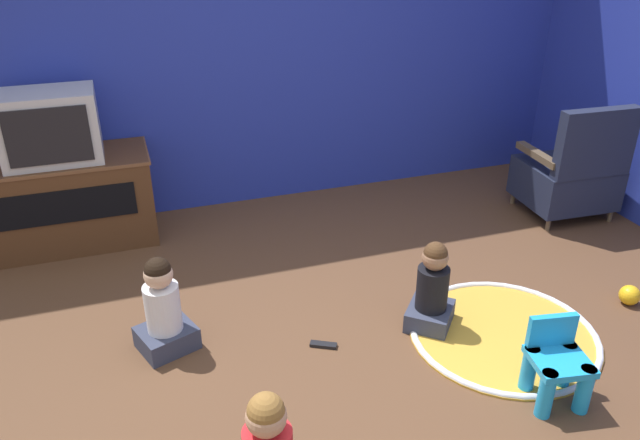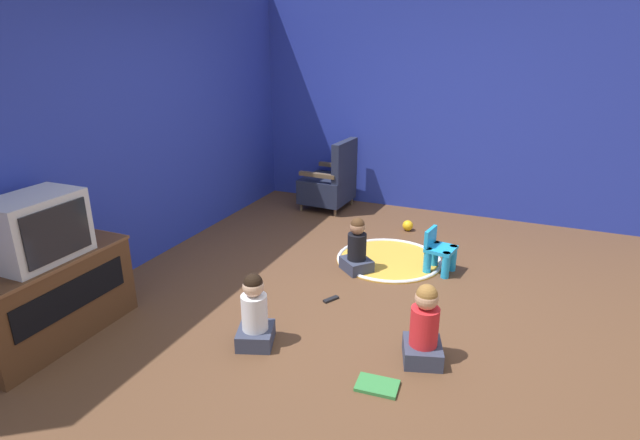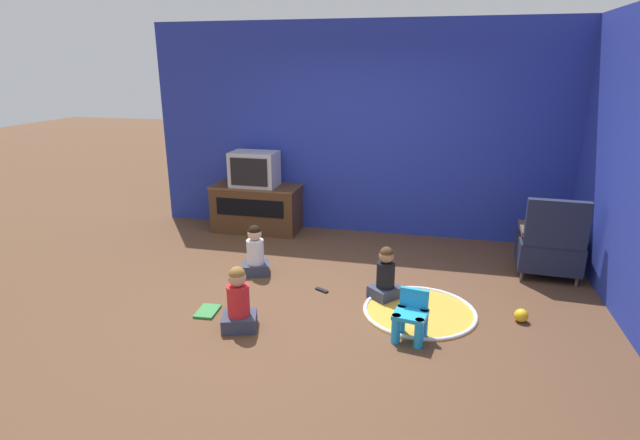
{
  "view_description": "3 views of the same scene",
  "coord_description": "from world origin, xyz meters",
  "px_view_note": "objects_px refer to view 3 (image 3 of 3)",
  "views": [
    {
      "loc": [
        -1.06,
        -2.48,
        2.21
      ],
      "look_at": [
        -0.08,
        0.4,
        0.67
      ],
      "focal_mm": 35.0,
      "sensor_mm": 36.0,
      "label": 1
    },
    {
      "loc": [
        -3.72,
        -1.27,
        2.14
      ],
      "look_at": [
        -0.06,
        0.3,
        0.69
      ],
      "focal_mm": 28.0,
      "sensor_mm": 36.0,
      "label": 2
    },
    {
      "loc": [
        0.93,
        -4.46,
        2.26
      ],
      "look_at": [
        -0.19,
        0.25,
        0.74
      ],
      "focal_mm": 28.0,
      "sensor_mm": 36.0,
      "label": 3
    }
  ],
  "objects_px": {
    "child_watching_center": "(255,253)",
    "book": "(208,311)",
    "television": "(254,169)",
    "black_armchair": "(550,247)",
    "remote_control": "(322,290)",
    "yellow_kid_chair": "(411,319)",
    "toy_ball": "(521,315)",
    "child_watching_left": "(238,302)",
    "child_watching_right": "(386,276)",
    "tv_cabinet": "(257,207)"
  },
  "relations": [
    {
      "from": "tv_cabinet",
      "to": "child_watching_right",
      "type": "bearing_deg",
      "value": -41.09
    },
    {
      "from": "television",
      "to": "remote_control",
      "type": "height_order",
      "value": "television"
    },
    {
      "from": "child_watching_right",
      "to": "television",
      "type": "bearing_deg",
      "value": 90.09
    },
    {
      "from": "black_armchair",
      "to": "remote_control",
      "type": "height_order",
      "value": "black_armchair"
    },
    {
      "from": "television",
      "to": "book",
      "type": "xyz_separation_m",
      "value": [
        0.39,
        -2.41,
        -0.88
      ]
    },
    {
      "from": "book",
      "to": "child_watching_right",
      "type": "bearing_deg",
      "value": -70.42
    },
    {
      "from": "book",
      "to": "remote_control",
      "type": "height_order",
      "value": "book"
    },
    {
      "from": "television",
      "to": "remote_control",
      "type": "relative_size",
      "value": 4.1
    },
    {
      "from": "child_watching_center",
      "to": "remote_control",
      "type": "height_order",
      "value": "child_watching_center"
    },
    {
      "from": "tv_cabinet",
      "to": "black_armchair",
      "type": "relative_size",
      "value": 1.31
    },
    {
      "from": "television",
      "to": "black_armchair",
      "type": "bearing_deg",
      "value": -11.45
    },
    {
      "from": "television",
      "to": "child_watching_right",
      "type": "xyz_separation_m",
      "value": [
        2.0,
        -1.71,
        -0.65
      ]
    },
    {
      "from": "television",
      "to": "child_watching_left",
      "type": "relative_size",
      "value": 1.06
    },
    {
      "from": "tv_cabinet",
      "to": "child_watching_right",
      "type": "relative_size",
      "value": 2.22
    },
    {
      "from": "child_watching_right",
      "to": "remote_control",
      "type": "bearing_deg",
      "value": 130.14
    },
    {
      "from": "black_armchair",
      "to": "toy_ball",
      "type": "xyz_separation_m",
      "value": [
        -0.42,
        -1.16,
        -0.28
      ]
    },
    {
      "from": "child_watching_right",
      "to": "child_watching_left",
      "type": "bearing_deg",
      "value": 167.71
    },
    {
      "from": "child_watching_center",
      "to": "tv_cabinet",
      "type": "bearing_deg",
      "value": 89.62
    },
    {
      "from": "child_watching_left",
      "to": "remote_control",
      "type": "xyz_separation_m",
      "value": [
        0.54,
        0.91,
        -0.25
      ]
    },
    {
      "from": "child_watching_center",
      "to": "book",
      "type": "relative_size",
      "value": 2.01
    },
    {
      "from": "black_armchair",
      "to": "remote_control",
      "type": "relative_size",
      "value": 6.06
    },
    {
      "from": "black_armchair",
      "to": "child_watching_left",
      "type": "relative_size",
      "value": 1.56
    },
    {
      "from": "child_watching_center",
      "to": "remote_control",
      "type": "bearing_deg",
      "value": -38.2
    },
    {
      "from": "toy_ball",
      "to": "yellow_kid_chair",
      "type": "bearing_deg",
      "value": -151.18
    },
    {
      "from": "tv_cabinet",
      "to": "yellow_kid_chair",
      "type": "bearing_deg",
      "value": -47.24
    },
    {
      "from": "book",
      "to": "toy_ball",
      "type": "bearing_deg",
      "value": -84.18
    },
    {
      "from": "black_armchair",
      "to": "yellow_kid_chair",
      "type": "xyz_separation_m",
      "value": [
        -1.4,
        -1.7,
        -0.16
      ]
    },
    {
      "from": "yellow_kid_chair",
      "to": "toy_ball",
      "type": "xyz_separation_m",
      "value": [
        0.97,
        0.54,
        -0.13
      ]
    },
    {
      "from": "child_watching_left",
      "to": "child_watching_right",
      "type": "height_order",
      "value": "child_watching_left"
    },
    {
      "from": "book",
      "to": "remote_control",
      "type": "xyz_separation_m",
      "value": [
        0.95,
        0.71,
        -0.0
      ]
    },
    {
      "from": "tv_cabinet",
      "to": "yellow_kid_chair",
      "type": "relative_size",
      "value": 2.85
    },
    {
      "from": "black_armchair",
      "to": "child_watching_center",
      "type": "bearing_deg",
      "value": 15.28
    },
    {
      "from": "yellow_kid_chair",
      "to": "child_watching_right",
      "type": "relative_size",
      "value": 0.78
    },
    {
      "from": "toy_ball",
      "to": "remote_control",
      "type": "distance_m",
      "value": 1.93
    },
    {
      "from": "tv_cabinet",
      "to": "black_armchair",
      "type": "distance_m",
      "value": 3.77
    },
    {
      "from": "child_watching_right",
      "to": "toy_ball",
      "type": "distance_m",
      "value": 1.3
    },
    {
      "from": "child_watching_left",
      "to": "remote_control",
      "type": "height_order",
      "value": "child_watching_left"
    },
    {
      "from": "remote_control",
      "to": "television",
      "type": "bearing_deg",
      "value": -23.1
    },
    {
      "from": "tv_cabinet",
      "to": "remote_control",
      "type": "xyz_separation_m",
      "value": [
        1.34,
        -1.74,
        -0.33
      ]
    },
    {
      "from": "child_watching_left",
      "to": "yellow_kid_chair",
      "type": "bearing_deg",
      "value": -10.6
    },
    {
      "from": "remote_control",
      "to": "toy_ball",
      "type": "bearing_deg",
      "value": -157.55
    },
    {
      "from": "tv_cabinet",
      "to": "toy_ball",
      "type": "height_order",
      "value": "tv_cabinet"
    },
    {
      "from": "television",
      "to": "child_watching_right",
      "type": "bearing_deg",
      "value": -40.5
    },
    {
      "from": "black_armchair",
      "to": "child_watching_center",
      "type": "distance_m",
      "value": 3.25
    },
    {
      "from": "black_armchair",
      "to": "toy_ball",
      "type": "relative_size",
      "value": 7.4
    },
    {
      "from": "yellow_kid_chair",
      "to": "child_watching_center",
      "type": "relative_size",
      "value": 0.74
    },
    {
      "from": "television",
      "to": "yellow_kid_chair",
      "type": "height_order",
      "value": "television"
    },
    {
      "from": "television",
      "to": "black_armchair",
      "type": "relative_size",
      "value": 0.68
    },
    {
      "from": "yellow_kid_chair",
      "to": "toy_ball",
      "type": "relative_size",
      "value": 3.41
    },
    {
      "from": "child_watching_center",
      "to": "book",
      "type": "distance_m",
      "value": 1.02
    }
  ]
}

